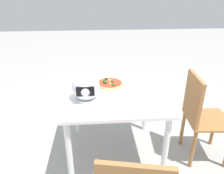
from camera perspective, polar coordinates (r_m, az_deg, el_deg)
The scene contains 6 objects.
ground_plane at distance 2.45m, azimuth 0.54°, elevation -16.80°, with size 14.00×14.00×0.00m, color #9E9E99.
dining_table at distance 2.08m, azimuth 0.61°, elevation -3.74°, with size 0.94×0.91×0.73m.
pizza_plate at distance 2.18m, azimuth -0.58°, elevation 0.55°, with size 0.33×0.33×0.01m, color white.
pizza at distance 2.17m, azimuth -0.64°, elevation 0.99°, with size 0.27×0.27×0.05m.
motorcycle_helmet at distance 1.88m, azimuth -6.88°, elevation -0.06°, with size 0.24×0.24×0.24m.
chair_side at distance 2.29m, azimuth 22.07°, elevation -6.50°, with size 0.43×0.43×0.90m.
Camera 1 is at (0.16, 1.81, 1.64)m, focal length 34.90 mm.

